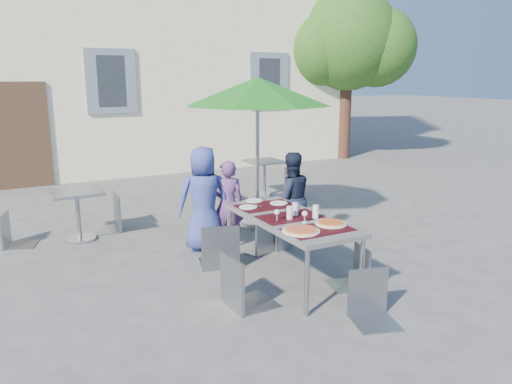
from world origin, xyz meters
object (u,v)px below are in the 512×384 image
chair_0 (219,219)px  cafe_table_1 (264,172)px  child_1 (228,204)px  chair_3 (241,249)px  chair_4 (355,243)px  cafe_table_0 (78,207)px  bg_chair_r_1 (288,166)px  bg_chair_l_0 (10,210)px  bg_chair_r_0 (108,190)px  dining_table (290,221)px  bg_chair_l_1 (228,175)px  child_2 (290,198)px  pizza_near_right (331,223)px  chair_2 (275,210)px  chair_1 (262,206)px  child_0 (204,199)px  chair_5 (373,267)px  patio_umbrella (258,93)px  pizza_near_left (301,230)px

chair_0 → cafe_table_1: 3.84m
child_1 → chair_3: child_1 is taller
chair_4 → chair_0: bearing=132.3°
cafe_table_0 → bg_chair_r_1: 4.26m
bg_chair_r_1 → bg_chair_l_0: bearing=-170.6°
chair_4 → bg_chair_r_0: (-1.96, 3.40, 0.13)m
dining_table → child_1: child_1 is taller
chair_3 → bg_chair_r_1: size_ratio=1.07×
chair_0 → cafe_table_1: (2.33, 3.05, -0.15)m
child_1 → cafe_table_0: bearing=-16.1°
bg_chair_r_0 → bg_chair_l_1: bg_chair_r_0 is taller
child_2 → bg_chair_l_1: (0.19, 2.49, -0.12)m
pizza_near_right → chair_2: size_ratio=0.36×
bg_chair_r_1 → chair_2: bearing=-124.9°
chair_1 → bg_chair_r_1: chair_1 is taller
child_0 → chair_3: (-0.34, -1.80, -0.09)m
chair_5 → chair_4: bearing=62.6°
chair_0 → patio_umbrella: (1.23, 1.29, 1.44)m
child_0 → child_2: size_ratio=1.09×
dining_table → patio_umbrella: (0.67, 2.02, 1.36)m
chair_0 → chair_2: chair_0 is taller
chair_1 → bg_chair_l_1: chair_1 is taller
child_2 → chair_5: (-0.53, -2.33, -0.11)m
child_1 → bg_chair_r_0: child_1 is taller
child_2 → chair_5: 2.39m
child_1 → chair_1: (0.32, -0.39, 0.02)m
pizza_near_right → chair_4: 0.43m
pizza_near_right → cafe_table_0: bearing=124.5°
patio_umbrella → bg_chair_r_0: (-2.08, 0.89, -1.43)m
child_2 → patio_umbrella: patio_umbrella is taller
pizza_near_right → cafe_table_0: pizza_near_right is taller
chair_3 → bg_chair_l_0: bearing=121.6°
chair_0 → chair_1: chair_1 is taller
dining_table → pizza_near_left: pizza_near_left is taller
chair_5 → cafe_table_1: size_ratio=1.30×
child_2 → chair_3: (-1.51, -1.50, -0.03)m
chair_4 → patio_umbrella: 2.96m
child_1 → chair_2: bearing=164.1°
child_1 → dining_table: bearing=115.2°
pizza_near_right → chair_3: chair_3 is taller
pizza_near_left → bg_chair_r_1: bg_chair_r_1 is taller
bg_chair_l_0 → chair_1: bearing=-31.7°
cafe_table_0 → cafe_table_1: size_ratio=1.04×
child_2 → bg_chair_l_1: child_2 is taller
chair_2 → cafe_table_0: 2.82m
chair_1 → chair_3: size_ratio=1.01×
chair_2 → cafe_table_1: size_ratio=1.33×
cafe_table_1 → dining_table: bearing=-115.2°
chair_4 → bg_chair_r_0: 3.93m
child_0 → chair_5: size_ratio=1.54×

